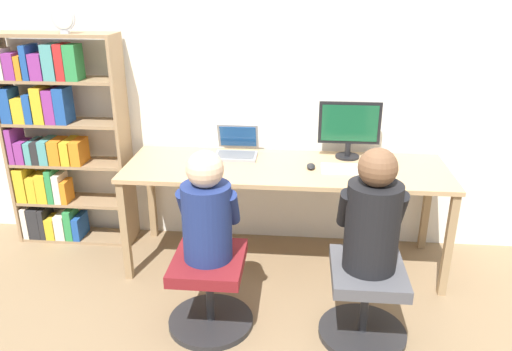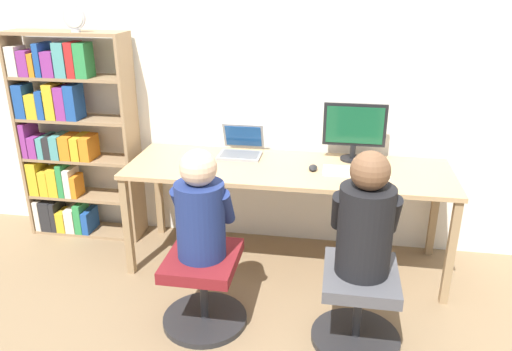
{
  "view_description": "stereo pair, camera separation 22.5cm",
  "coord_description": "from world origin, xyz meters",
  "px_view_note": "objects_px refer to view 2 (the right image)",
  "views": [
    {
      "loc": [
        0.09,
        -2.86,
        1.96
      ],
      "look_at": [
        -0.18,
        0.14,
        0.76
      ],
      "focal_mm": 35.0,
      "sensor_mm": 36.0,
      "label": 1
    },
    {
      "loc": [
        0.32,
        -2.83,
        1.96
      ],
      "look_at": [
        -0.18,
        0.14,
        0.76
      ],
      "focal_mm": 35.0,
      "sensor_mm": 36.0,
      "label": 2
    }
  ],
  "objects_px": {
    "person_at_monitor": "(366,220)",
    "person_at_laptop": "(200,210)",
    "desk_clock": "(74,18)",
    "bookshelf": "(65,138)",
    "keyboard": "(356,172)",
    "desktop_monitor": "(354,130)",
    "office_chair_right": "(204,285)",
    "laptop": "(241,149)",
    "office_chair_left": "(358,303)"
  },
  "relations": [
    {
      "from": "person_at_monitor",
      "to": "person_at_laptop",
      "type": "distance_m",
      "value": 0.9
    },
    {
      "from": "desk_clock",
      "to": "bookshelf",
      "type": "bearing_deg",
      "value": 167.96
    },
    {
      "from": "keyboard",
      "to": "bookshelf",
      "type": "distance_m",
      "value": 2.23
    },
    {
      "from": "desktop_monitor",
      "to": "keyboard",
      "type": "distance_m",
      "value": 0.34
    },
    {
      "from": "office_chair_right",
      "to": "person_at_laptop",
      "type": "distance_m",
      "value": 0.49
    },
    {
      "from": "desktop_monitor",
      "to": "person_at_laptop",
      "type": "relative_size",
      "value": 0.68
    },
    {
      "from": "laptop",
      "to": "person_at_monitor",
      "type": "distance_m",
      "value": 1.3
    },
    {
      "from": "office_chair_right",
      "to": "keyboard",
      "type": "bearing_deg",
      "value": 39.47
    },
    {
      "from": "person_at_laptop",
      "to": "laptop",
      "type": "bearing_deg",
      "value": 87.34
    },
    {
      "from": "desktop_monitor",
      "to": "keyboard",
      "type": "height_order",
      "value": "desktop_monitor"
    },
    {
      "from": "keyboard",
      "to": "bookshelf",
      "type": "bearing_deg",
      "value": 173.61
    },
    {
      "from": "office_chair_left",
      "to": "person_at_monitor",
      "type": "bearing_deg",
      "value": 90.0
    },
    {
      "from": "office_chair_right",
      "to": "person_at_laptop",
      "type": "height_order",
      "value": "person_at_laptop"
    },
    {
      "from": "laptop",
      "to": "office_chair_left",
      "type": "distance_m",
      "value": 1.41
    },
    {
      "from": "person_at_monitor",
      "to": "desk_clock",
      "type": "relative_size",
      "value": 3.74
    },
    {
      "from": "keyboard",
      "to": "desktop_monitor",
      "type": "bearing_deg",
      "value": 94.63
    },
    {
      "from": "office_chair_left",
      "to": "desk_clock",
      "type": "bearing_deg",
      "value": 155.18
    },
    {
      "from": "keyboard",
      "to": "person_at_laptop",
      "type": "bearing_deg",
      "value": -140.69
    },
    {
      "from": "bookshelf",
      "to": "desktop_monitor",
      "type": "bearing_deg",
      "value": 0.51
    },
    {
      "from": "person_at_laptop",
      "to": "desk_clock",
      "type": "relative_size",
      "value": 3.48
    },
    {
      "from": "office_chair_left",
      "to": "office_chair_right",
      "type": "height_order",
      "value": "same"
    },
    {
      "from": "person_at_laptop",
      "to": "bookshelf",
      "type": "height_order",
      "value": "bookshelf"
    },
    {
      "from": "keyboard",
      "to": "office_chair_left",
      "type": "relative_size",
      "value": 0.85
    },
    {
      "from": "person_at_monitor",
      "to": "desk_clock",
      "type": "distance_m",
      "value": 2.4
    },
    {
      "from": "laptop",
      "to": "bookshelf",
      "type": "xyz_separation_m",
      "value": [
        -1.39,
        0.01,
        0.01
      ]
    },
    {
      "from": "keyboard",
      "to": "person_at_monitor",
      "type": "relative_size",
      "value": 0.63
    },
    {
      "from": "office_chair_left",
      "to": "laptop",
      "type": "bearing_deg",
      "value": 131.36
    },
    {
      "from": "laptop",
      "to": "desk_clock",
      "type": "bearing_deg",
      "value": -177.78
    },
    {
      "from": "person_at_laptop",
      "to": "desk_clock",
      "type": "height_order",
      "value": "desk_clock"
    },
    {
      "from": "bookshelf",
      "to": "person_at_laptop",
      "type": "bearing_deg",
      "value": -35.42
    },
    {
      "from": "desktop_monitor",
      "to": "laptop",
      "type": "distance_m",
      "value": 0.82
    },
    {
      "from": "laptop",
      "to": "person_at_monitor",
      "type": "height_order",
      "value": "person_at_monitor"
    },
    {
      "from": "desktop_monitor",
      "to": "office_chair_right",
      "type": "distance_m",
      "value": 1.48
    },
    {
      "from": "office_chair_right",
      "to": "person_at_monitor",
      "type": "bearing_deg",
      "value": -0.97
    },
    {
      "from": "office_chair_left",
      "to": "desktop_monitor",
      "type": "bearing_deg",
      "value": 93.34
    },
    {
      "from": "person_at_monitor",
      "to": "bookshelf",
      "type": "relative_size",
      "value": 0.43
    },
    {
      "from": "person_at_monitor",
      "to": "person_at_laptop",
      "type": "height_order",
      "value": "person_at_monitor"
    },
    {
      "from": "keyboard",
      "to": "person_at_laptop",
      "type": "relative_size",
      "value": 0.67
    },
    {
      "from": "office_chair_left",
      "to": "bookshelf",
      "type": "height_order",
      "value": "bookshelf"
    },
    {
      "from": "desktop_monitor",
      "to": "person_at_laptop",
      "type": "bearing_deg",
      "value": -130.86
    },
    {
      "from": "keyboard",
      "to": "bookshelf",
      "type": "height_order",
      "value": "bookshelf"
    },
    {
      "from": "desktop_monitor",
      "to": "office_chair_left",
      "type": "xyz_separation_m",
      "value": [
        0.06,
        -1.0,
        -0.71
      ]
    },
    {
      "from": "person_at_laptop",
      "to": "bookshelf",
      "type": "relative_size",
      "value": 0.4
    },
    {
      "from": "desktop_monitor",
      "to": "bookshelf",
      "type": "height_order",
      "value": "bookshelf"
    },
    {
      "from": "desktop_monitor",
      "to": "office_chair_right",
      "type": "relative_size",
      "value": 0.85
    },
    {
      "from": "office_chair_left",
      "to": "desk_clock",
      "type": "distance_m",
      "value": 2.65
    },
    {
      "from": "office_chair_left",
      "to": "office_chair_right",
      "type": "bearing_deg",
      "value": 178.72
    },
    {
      "from": "desktop_monitor",
      "to": "desk_clock",
      "type": "bearing_deg",
      "value": -177.96
    },
    {
      "from": "office_chair_left",
      "to": "person_at_monitor",
      "type": "distance_m",
      "value": 0.51
    },
    {
      "from": "desktop_monitor",
      "to": "person_at_monitor",
      "type": "relative_size",
      "value": 0.63
    }
  ]
}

